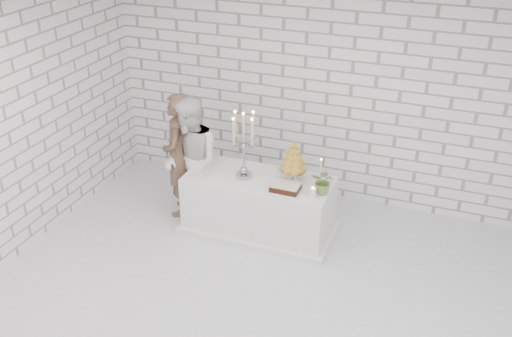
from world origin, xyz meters
The scene contains 13 objects.
ground centered at (0.00, 0.00, 0.00)m, with size 6.00×5.00×0.01m, color silver.
ceiling centered at (0.00, 0.00, 3.00)m, with size 6.00×5.00×0.01m, color white.
wall_back centered at (0.00, 2.50, 1.50)m, with size 6.00×0.01×3.00m, color white.
wall_left centered at (-3.00, 0.00, 1.50)m, with size 0.01×5.00×3.00m, color white.
cake_table centered at (-0.50, 1.29, 0.38)m, with size 1.80×0.80×0.75m, color white.
groom centered at (-1.63, 1.36, 0.83)m, with size 0.61×0.40×1.67m, color #3F291C.
bride centered at (-1.40, 1.27, 0.83)m, with size 0.81×0.63×1.67m, color white.
candelabra centered at (-0.68, 1.25, 1.18)m, with size 0.35×0.35×0.86m, color #999AA3, non-canonical shape.
croquembouche centered at (-0.09, 1.38, 1.02)m, with size 0.34×0.34×0.53m, color #A87B25, non-canonical shape.
chocolate_cake centered at (-0.10, 1.13, 0.79)m, with size 0.33×0.24×0.08m, color black.
pillar_candle centered at (0.24, 1.09, 0.81)m, with size 0.08×0.08×0.12m, color white.
extra_taper centered at (0.24, 1.43, 0.91)m, with size 0.06×0.06×0.32m, color beige.
flowers centered at (0.33, 1.23, 0.90)m, with size 0.28×0.24×0.31m, color #4A6C33.
Camera 1 is at (1.71, -4.53, 4.17)m, focal length 40.76 mm.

